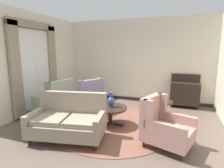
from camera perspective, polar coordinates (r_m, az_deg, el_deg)
name	(u,v)px	position (r m, az deg, el deg)	size (l,w,h in m)	color
ground	(109,130)	(4.55, -0.96, -14.29)	(8.06, 8.06, 0.00)	brown
wall_back	(136,61)	(6.90, 7.60, 7.19)	(5.60, 0.08, 3.03)	beige
wall_left	(39,63)	(6.32, -21.84, 6.22)	(0.08, 4.03, 3.03)	beige
baseboard_back	(135,99)	(7.08, 7.21, -4.66)	(5.44, 0.03, 0.12)	black
area_rug	(113,125)	(4.80, 0.34, -12.81)	(2.96, 2.96, 0.01)	brown
window_with_curtains	(35,64)	(6.06, -22.77, 5.67)	(0.12, 1.85, 2.67)	silver
coffee_table	(110,110)	(4.72, -0.49, -8.25)	(0.85, 0.85, 0.48)	black
porcelain_vase	(111,100)	(4.69, -0.31, -5.17)	(0.18, 0.18, 0.38)	#384C93
settee	(68,121)	(4.14, -13.46, -11.13)	(1.70, 1.14, 0.98)	gray
armchair_beside_settee	(87,98)	(5.84, -7.74, -4.20)	(1.15, 1.12, 1.04)	slate
armchair_near_window	(164,126)	(3.87, 15.91, -12.53)	(1.08, 0.98, 0.99)	tan
armchair_far_left	(55,102)	(5.42, -17.35, -5.45)	(0.94, 0.92, 1.11)	gray
side_table	(161,112)	(4.67, 15.15, -8.43)	(0.52, 0.52, 0.69)	black
sideboard	(185,93)	(6.60, 21.75, -2.69)	(0.92, 0.42, 1.11)	black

